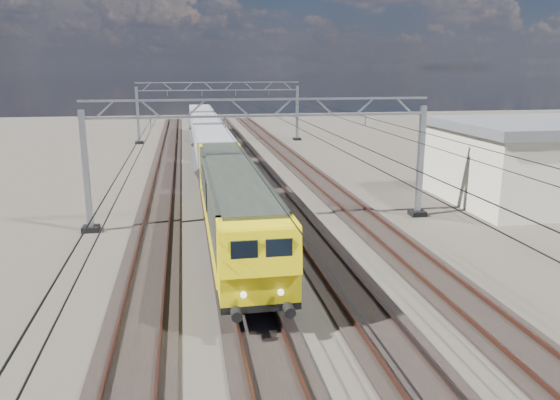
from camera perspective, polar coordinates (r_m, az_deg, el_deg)
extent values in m
plane|color=#2A261F|center=(27.79, -0.68, -4.67)|extent=(160.00, 160.00, 0.00)
cube|color=black|center=(27.50, -13.17, -5.11)|extent=(2.60, 140.00, 0.12)
cube|color=brown|center=(27.51, -14.69, -4.84)|extent=(0.08, 140.00, 0.16)
cube|color=brown|center=(27.41, -11.68, -4.74)|extent=(0.08, 140.00, 0.16)
cube|color=black|center=(27.53, -4.81, -4.76)|extent=(2.60, 140.00, 0.12)
cube|color=brown|center=(27.44, -6.32, -4.51)|extent=(0.08, 140.00, 0.16)
cube|color=brown|center=(27.55, -3.32, -4.37)|extent=(0.08, 140.00, 0.16)
cube|color=black|center=(28.14, 3.35, -4.32)|extent=(2.60, 140.00, 0.12)
cube|color=brown|center=(27.94, 1.91, -4.09)|extent=(0.08, 140.00, 0.16)
cube|color=brown|center=(28.26, 4.78, -3.93)|extent=(0.08, 140.00, 0.16)
cube|color=black|center=(29.29, 11.00, -3.83)|extent=(2.60, 140.00, 0.12)
cube|color=brown|center=(29.00, 9.69, -3.62)|extent=(0.08, 140.00, 0.16)
cube|color=brown|center=(29.50, 12.33, -3.44)|extent=(0.08, 140.00, 0.16)
cube|color=#9498A2|center=(30.97, -19.60, 2.75)|extent=(0.30, 0.30, 6.60)
cube|color=#9498A2|center=(33.47, 14.45, 3.88)|extent=(0.30, 0.30, 6.60)
cube|color=black|center=(31.68, -19.15, -2.85)|extent=(0.90, 0.90, 0.30)
cube|color=black|center=(34.13, 14.14, -1.34)|extent=(0.90, 0.90, 0.30)
cube|color=#9498A2|center=(30.38, -1.96, 10.47)|extent=(19.30, 0.18, 0.12)
cube|color=#9498A2|center=(30.44, -1.95, 8.78)|extent=(19.30, 0.18, 0.12)
cube|color=#9498A2|center=(30.39, -17.87, 8.98)|extent=(1.03, 0.10, 0.94)
cube|color=#9498A2|center=(30.16, -13.34, 9.23)|extent=(1.03, 0.10, 0.94)
cube|color=#9498A2|center=(30.12, -8.77, 9.43)|extent=(1.03, 0.10, 0.94)
cube|color=#9498A2|center=(30.27, -4.21, 9.57)|extent=(1.03, 0.10, 0.94)
cube|color=#9498A2|center=(30.60, 0.28, 9.65)|extent=(1.03, 0.10, 0.94)
cube|color=#9498A2|center=(31.11, 4.65, 9.68)|extent=(1.03, 0.10, 0.94)
cube|color=#9498A2|center=(31.78, 8.86, 9.65)|extent=(1.03, 0.10, 0.94)
cube|color=#9498A2|center=(32.62, 12.87, 9.57)|extent=(1.03, 0.10, 0.94)
cube|color=#9498A2|center=(30.23, -13.38, 7.77)|extent=(0.06, 0.06, 0.65)
cube|color=#9498A2|center=(30.26, -5.73, 8.07)|extent=(0.06, 0.06, 0.65)
cube|color=#9498A2|center=(30.81, 1.78, 8.23)|extent=(0.06, 0.06, 0.65)
cube|color=#9498A2|center=(31.87, 8.91, 8.25)|extent=(0.06, 0.06, 0.65)
cube|color=#9498A2|center=(66.47, -14.64, 8.53)|extent=(0.30, 0.30, 6.60)
cube|color=#9498A2|center=(67.67, 1.81, 9.05)|extent=(0.30, 0.30, 6.60)
cube|color=black|center=(66.80, -14.47, 5.84)|extent=(0.90, 0.90, 0.30)
cube|color=black|center=(67.99, 1.79, 6.40)|extent=(0.90, 0.90, 0.30)
cube|color=#9498A2|center=(66.19, -6.43, 12.12)|extent=(19.30, 0.18, 0.12)
cube|color=#9498A2|center=(66.22, -6.41, 11.34)|extent=(19.30, 0.18, 0.12)
cube|color=#9498A2|center=(66.20, -13.77, 11.43)|extent=(1.03, 0.10, 0.94)
cube|color=#9498A2|center=(66.09, -11.67, 11.53)|extent=(1.03, 0.10, 0.94)
cube|color=#9498A2|center=(66.07, -9.57, 11.62)|extent=(1.03, 0.10, 0.94)
cube|color=#9498A2|center=(66.14, -7.47, 11.70)|extent=(1.03, 0.10, 0.94)
cube|color=#9498A2|center=(66.29, -5.38, 11.76)|extent=(1.03, 0.10, 0.94)
cube|color=#9498A2|center=(66.53, -3.29, 11.80)|extent=(1.03, 0.10, 0.94)
cube|color=#9498A2|center=(66.85, -1.23, 11.83)|extent=(1.03, 0.10, 0.94)
cube|color=#9498A2|center=(67.25, 0.81, 11.84)|extent=(1.03, 0.10, 0.94)
cube|color=#9498A2|center=(66.12, -11.69, 10.86)|extent=(0.06, 0.06, 0.65)
cube|color=#9498A2|center=(66.14, -8.17, 11.00)|extent=(0.06, 0.06, 0.65)
cube|color=#9498A2|center=(66.39, -4.65, 11.10)|extent=(0.06, 0.06, 0.65)
cube|color=#9498A2|center=(66.89, -1.17, 11.16)|extent=(0.06, 0.06, 0.65)
cylinder|color=black|center=(34.23, -12.99, 7.89)|extent=(0.03, 140.00, 0.03)
cylinder|color=black|center=(34.19, -13.04, 8.72)|extent=(0.03, 140.00, 0.03)
cylinder|color=black|center=(34.26, -6.24, 8.16)|extent=(0.03, 140.00, 0.03)
cylinder|color=black|center=(34.22, -6.26, 8.99)|extent=(0.03, 140.00, 0.03)
cylinder|color=black|center=(34.75, 0.42, 8.32)|extent=(0.03, 140.00, 0.03)
cylinder|color=black|center=(34.71, 0.43, 9.14)|extent=(0.03, 140.00, 0.03)
cylinder|color=black|center=(35.69, 6.82, 8.36)|extent=(0.03, 140.00, 0.03)
cylinder|color=black|center=(35.65, 6.85, 9.16)|extent=(0.03, 140.00, 0.03)
cube|color=black|center=(21.37, -3.26, -8.31)|extent=(2.20, 3.60, 0.60)
cube|color=black|center=(33.73, -5.88, -0.11)|extent=(2.20, 3.60, 0.60)
cube|color=black|center=(27.37, -4.89, -2.53)|extent=(2.65, 20.00, 0.25)
cube|color=black|center=(27.48, -4.87, -3.29)|extent=(2.20, 4.50, 0.75)
cube|color=#242A23|center=(27.01, -4.95, 0.37)|extent=(2.65, 17.00, 2.60)
cube|color=yellow|center=(27.18, -7.73, -1.80)|extent=(0.04, 17.00, 0.60)
cube|color=yellow|center=(27.40, -2.10, -1.56)|extent=(0.04, 17.00, 0.60)
cube|color=black|center=(27.83, -7.93, 1.42)|extent=(0.05, 5.00, 1.40)
cube|color=black|center=(28.05, -2.39, 1.64)|extent=(0.05, 5.00, 1.40)
cube|color=#242A23|center=(26.73, -5.01, 3.22)|extent=(2.25, 18.00, 0.15)
cube|color=yellow|center=(18.32, -2.37, -6.09)|extent=(2.65, 1.80, 2.60)
cube|color=yellow|center=(17.26, -1.97, -5.58)|extent=(2.60, 0.46, 1.52)
cube|color=black|center=(17.07, -3.76, -5.47)|extent=(0.85, 0.08, 0.75)
cube|color=black|center=(17.22, -0.10, -5.28)|extent=(0.85, 0.08, 0.75)
cylinder|color=black|center=(17.67, -4.59, -11.82)|extent=(0.36, 0.50, 0.36)
cylinder|color=black|center=(17.88, 0.95, -11.45)|extent=(0.36, 0.50, 0.36)
cylinder|color=white|center=(17.53, -3.83, -9.86)|extent=(0.20, 0.08, 0.20)
cylinder|color=white|center=(17.68, 0.09, -9.61)|extent=(0.20, 0.08, 0.20)
cube|color=yellow|center=(35.90, -6.25, 3.66)|extent=(2.65, 1.80, 2.60)
cube|color=yellow|center=(36.76, -6.37, 4.68)|extent=(2.60, 0.46, 1.52)
cube|color=black|center=(36.81, -7.25, 4.82)|extent=(0.85, 0.08, 0.75)
cube|color=black|center=(36.88, -5.53, 4.88)|extent=(0.85, 0.08, 0.75)
cylinder|color=black|center=(37.30, -7.63, 1.80)|extent=(0.36, 0.50, 0.36)
cylinder|color=black|center=(37.40, -5.02, 1.90)|extent=(0.36, 0.50, 0.36)
cylinder|color=white|center=(37.10, -7.26, 2.69)|extent=(0.20, 0.08, 0.20)
cylinder|color=white|center=(37.17, -5.41, 2.76)|extent=(0.20, 0.08, 0.20)
cube|color=black|center=(40.27, -6.58, 2.08)|extent=(2.20, 2.60, 0.55)
cube|color=black|center=(49.11, -7.24, 4.16)|extent=(2.20, 2.60, 0.55)
cube|color=black|center=(44.61, -6.95, 3.68)|extent=(2.40, 13.00, 0.20)
cube|color=gray|center=(44.35, -7.02, 5.87)|extent=(2.80, 12.00, 1.80)
cube|color=#44484C|center=(44.50, -8.20, 4.23)|extent=(1.48, 12.00, 1.36)
cube|color=#44484C|center=(44.59, -5.75, 4.32)|extent=(1.48, 12.00, 1.36)
cube|color=yellow|center=(41.32, -8.77, 5.38)|extent=(0.04, 1.20, 0.50)
cube|color=black|center=(54.24, -7.52, 5.04)|extent=(2.20, 2.60, 0.55)
cube|color=black|center=(63.15, -7.90, 6.24)|extent=(2.20, 2.60, 0.55)
cube|color=black|center=(58.64, -7.73, 6.03)|extent=(2.40, 13.00, 0.20)
cube|color=gray|center=(58.44, -7.79, 7.71)|extent=(2.80, 12.00, 1.80)
cube|color=#44484C|center=(58.55, -8.68, 6.46)|extent=(1.48, 12.00, 1.36)
cube|color=#44484C|center=(58.63, -6.82, 6.52)|extent=(1.48, 12.00, 1.36)
cube|color=yellow|center=(55.41, -9.14, 7.44)|extent=(0.04, 1.20, 0.50)
cube|color=black|center=(68.30, -8.07, 6.79)|extent=(2.20, 2.60, 0.55)
cube|color=black|center=(77.25, -8.32, 7.56)|extent=(2.20, 2.60, 0.55)
cube|color=black|center=(72.73, -8.22, 7.48)|extent=(2.40, 13.00, 0.20)
cube|color=gray|center=(72.57, -8.26, 8.83)|extent=(2.80, 12.00, 1.80)
cube|color=#44484C|center=(72.66, -8.98, 7.82)|extent=(1.48, 12.00, 1.36)
cube|color=#44484C|center=(72.72, -7.47, 7.88)|extent=(1.48, 12.00, 1.36)
cube|color=yellow|center=(69.55, -9.36, 8.67)|extent=(0.04, 1.20, 0.50)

